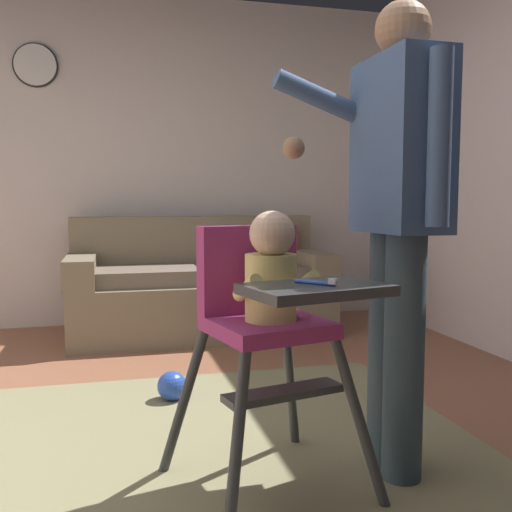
# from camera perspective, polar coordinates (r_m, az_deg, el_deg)

# --- Properties ---
(ground) EXTENTS (6.05, 6.90, 0.10)m
(ground) POSITION_cam_1_polar(r_m,az_deg,el_deg) (2.31, -9.91, -21.11)
(ground) COLOR #945D42
(wall_far) EXTENTS (5.25, 0.06, 2.59)m
(wall_far) POSITION_cam_1_polar(r_m,az_deg,el_deg) (4.76, -12.69, 9.15)
(wall_far) COLOR silver
(wall_far) RESTS_ON ground
(area_rug) EXTENTS (2.22, 2.25, 0.01)m
(area_rug) POSITION_cam_1_polar(r_m,az_deg,el_deg) (2.28, -4.53, -19.91)
(area_rug) COLOR #87825C
(area_rug) RESTS_ON ground
(couch) EXTENTS (1.87, 0.86, 0.86)m
(couch) POSITION_cam_1_polar(r_m,az_deg,el_deg) (4.32, -5.52, -3.19)
(couch) COLOR #7A6D56
(couch) RESTS_ON ground
(high_chair) EXTENTS (0.72, 0.81, 0.95)m
(high_chair) POSITION_cam_1_polar(r_m,az_deg,el_deg) (1.92, 1.22, -4.37)
(high_chair) COLOR #343638
(high_chair) RESTS_ON ground
(adult_standing) EXTENTS (0.51, 0.49, 1.66)m
(adult_standing) POSITION_cam_1_polar(r_m,az_deg,el_deg) (2.08, 13.76, 4.15)
(adult_standing) COLOR #334752
(adult_standing) RESTS_ON ground
(toy_ball) EXTENTS (0.14, 0.14, 0.14)m
(toy_ball) POSITION_cam_1_polar(r_m,az_deg,el_deg) (2.94, -8.30, -12.57)
(toy_ball) COLOR #284CB7
(toy_ball) RESTS_ON ground
(wall_clock) EXTENTS (0.33, 0.04, 0.33)m
(wall_clock) POSITION_cam_1_polar(r_m,az_deg,el_deg) (4.83, -20.95, 17.19)
(wall_clock) COLOR white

